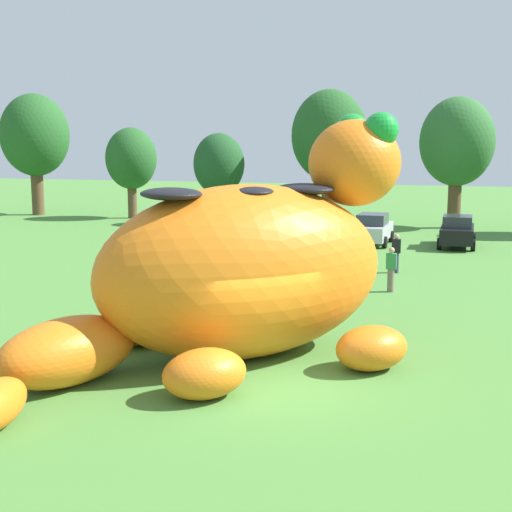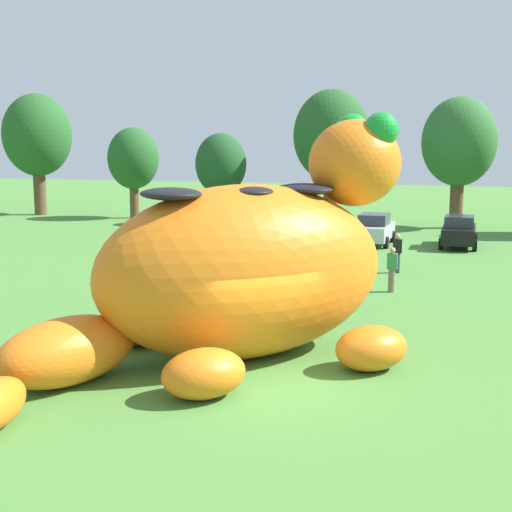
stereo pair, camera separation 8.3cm
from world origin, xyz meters
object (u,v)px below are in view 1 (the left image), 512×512
at_px(giant_inflatable_creature, 245,269).
at_px(spectator_by_cars, 396,253).
at_px(spectator_near_inflatable, 391,270).
at_px(car_black, 457,231).
at_px(car_white, 170,220).
at_px(car_red, 305,225).
at_px(spectator_far_side, 342,275).
at_px(spectator_mid_field, 196,267).
at_px(car_blue, 230,224).
at_px(car_silver, 373,229).

xyz_separation_m(giant_inflatable_creature, spectator_by_cars, (2.72, 13.28, -1.50)).
xyz_separation_m(giant_inflatable_creature, spectator_near_inflatable, (2.90, 9.25, -1.50)).
bearing_deg(car_black, car_white, 177.97).
relative_size(car_red, spectator_far_side, 2.41).
bearing_deg(spectator_mid_field, spectator_by_cars, 38.43).
bearing_deg(car_blue, giant_inflatable_creature, -70.44).
bearing_deg(spectator_far_side, car_blue, 122.65).
xyz_separation_m(giant_inflatable_creature, car_red, (-3.39, 22.58, -1.49)).
bearing_deg(car_silver, car_white, 175.93).
bearing_deg(spectator_far_side, car_red, 107.50).
xyz_separation_m(car_white, car_silver, (12.56, -0.89, 0.00)).
xyz_separation_m(spectator_near_inflatable, spectator_by_cars, (-0.18, 4.03, 0.00)).
distance_m(giant_inflatable_creature, car_white, 25.50).
bearing_deg(giant_inflatable_creature, car_silver, 88.19).
distance_m(car_silver, spectator_mid_field, 14.87).
relative_size(car_black, spectator_by_cars, 2.41).
bearing_deg(spectator_by_cars, car_blue, 140.89).
bearing_deg(car_white, spectator_far_side, -48.41).
bearing_deg(spectator_by_cars, spectator_mid_field, -141.57).
bearing_deg(spectator_by_cars, car_red, 123.29).
relative_size(car_red, car_black, 1.00).
distance_m(giant_inflatable_creature, car_black, 22.56).
xyz_separation_m(car_white, car_black, (17.07, -0.60, 0.00)).
bearing_deg(car_blue, car_silver, -1.03).
xyz_separation_m(car_white, spectator_far_side, (13.19, -14.87, -0.01)).
relative_size(spectator_by_cars, spectator_far_side, 1.00).
bearing_deg(car_silver, giant_inflatable_creature, -91.81).
height_order(car_red, spectator_by_cars, car_red).
bearing_deg(spectator_near_inflatable, car_white, 138.08).
height_order(car_silver, spectator_far_side, car_silver).
xyz_separation_m(spectator_near_inflatable, spectator_mid_field, (-7.29, -1.61, 0.00)).
bearing_deg(car_white, car_black, -2.03).
bearing_deg(giant_inflatable_creature, spectator_by_cars, 78.43).
distance_m(car_white, car_red, 8.49).
height_order(car_blue, car_silver, same).
xyz_separation_m(car_white, spectator_mid_field, (7.49, -14.87, -0.01)).
distance_m(car_silver, spectator_far_side, 13.99).
relative_size(giant_inflatable_creature, car_silver, 2.80).
height_order(car_blue, car_black, same).
xyz_separation_m(car_white, car_red, (8.49, 0.06, 0.00)).
height_order(spectator_near_inflatable, spectator_by_cars, same).
distance_m(car_white, spectator_far_side, 19.88).
bearing_deg(spectator_mid_field, giant_inflatable_creature, -60.13).
distance_m(giant_inflatable_creature, spectator_far_side, 7.90).
height_order(giant_inflatable_creature, spectator_near_inflatable, giant_inflatable_creature).
xyz_separation_m(car_blue, car_black, (12.92, 0.14, 0.00)).
xyz_separation_m(car_blue, car_silver, (8.42, -0.15, 0.00)).
distance_m(spectator_by_cars, spectator_far_side, 5.80).
distance_m(giant_inflatable_creature, car_blue, 23.15).
height_order(car_silver, spectator_by_cars, car_silver).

